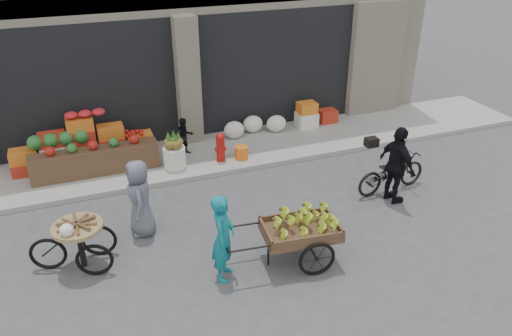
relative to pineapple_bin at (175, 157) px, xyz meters
name	(u,v)px	position (x,y,z in m)	size (l,w,h in m)	color
ground	(262,252)	(0.75, -3.60, -0.37)	(80.00, 80.00, 0.00)	#424244
sidewalk	(201,155)	(0.75, 0.50, -0.31)	(18.00, 2.20, 0.12)	gray
fruit_display	(92,144)	(-1.73, 0.78, 0.30)	(3.10, 1.12, 1.24)	#AA2917
pineapple_bin	(175,157)	(0.00, 0.00, 0.00)	(0.52, 0.52, 0.50)	silver
fire_hydrant	(220,146)	(1.10, -0.05, 0.13)	(0.22, 0.22, 0.71)	#A5140F
orange_bucket	(241,152)	(1.60, -0.10, -0.10)	(0.32, 0.32, 0.30)	orange
right_bay_goods	(288,120)	(3.36, 1.10, 0.04)	(3.35, 0.60, 0.70)	silver
seated_person	(185,137)	(0.40, 0.60, 0.21)	(0.45, 0.35, 0.93)	black
banana_cart	(298,229)	(1.24, -4.02, 0.29)	(2.26, 1.11, 0.91)	brown
vendor_woman	(223,238)	(-0.07, -3.98, 0.41)	(0.57, 0.37, 1.55)	#10707D
tricycle_cart	(79,239)	(-2.26, -2.85, 0.20)	(1.46, 1.00, 0.95)	#9E7F51
vendor_grey	(140,198)	(-1.12, -2.20, 0.38)	(0.74, 0.48, 1.51)	slate
bicycle	(391,172)	(4.18, -2.52, 0.08)	(0.60, 1.72, 0.90)	black
cyclist	(397,166)	(3.98, -2.92, 0.46)	(0.98, 0.41, 1.67)	black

